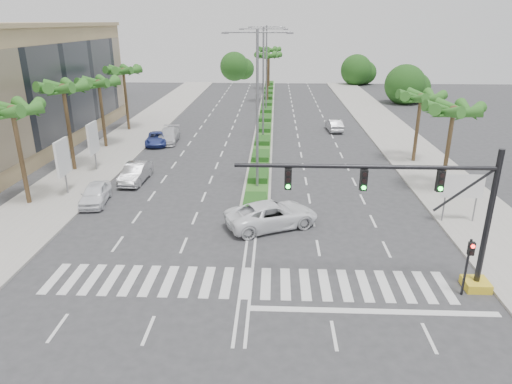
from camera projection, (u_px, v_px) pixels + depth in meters
ground at (246, 283)px, 23.31m from camera, size 160.00×160.00×0.00m
footpath_right at (427, 168)px, 41.38m from camera, size 6.00×120.00×0.15m
footpath_left at (98, 163)px, 42.59m from camera, size 6.00×120.00×0.15m
median at (266, 114)px, 65.35m from camera, size 2.20×75.00×0.20m
median_grass at (266, 113)px, 65.31m from camera, size 1.80×75.00×0.04m
building at (8, 89)px, 46.55m from camera, size 12.00×36.00×12.00m
signal_gantry at (440, 225)px, 21.72m from camera, size 12.60×1.20×7.20m
pedestrian_signal at (469, 258)px, 21.53m from camera, size 0.28×0.36×3.00m
direction_sign at (463, 188)px, 29.38m from camera, size 2.70×0.11×3.40m
billboard_near at (63, 158)px, 34.06m from camera, size 0.18×2.10×4.35m
billboard_far at (93, 138)px, 39.68m from camera, size 0.18×2.10×4.35m
palm_left_near at (13, 113)px, 30.96m from camera, size 4.57×4.68×7.55m
palm_left_mid at (63, 90)px, 38.31m from camera, size 4.57×4.68×7.95m
palm_left_far at (99, 85)px, 45.99m from camera, size 4.57×4.68×7.35m
palm_left_end at (123, 73)px, 53.34m from camera, size 4.57×4.68×7.75m
palm_right_near at (453, 113)px, 33.64m from camera, size 4.57×4.68×7.05m
palm_right_far at (421, 99)px, 41.22m from camera, size 4.57×4.68×6.75m
palm_median_a at (268, 57)px, 72.22m from camera, size 4.57×4.68×8.05m
palm_median_b at (269, 51)px, 86.24m from camera, size 4.57×4.68×8.05m
streetlight_near at (257, 103)px, 34.00m from camera, size 5.10×0.25×12.00m
streetlight_mid at (263, 78)px, 48.96m from camera, size 5.10×0.25×12.00m
streetlight_far at (266, 65)px, 63.93m from camera, size 5.10×0.25×12.00m
car_parked_a at (95, 194)px, 33.26m from camera, size 2.28×4.50×1.47m
car_parked_b at (135, 173)px, 37.70m from camera, size 1.80×4.75×1.55m
car_parked_c at (157, 139)px, 49.17m from camera, size 2.82×5.01×1.32m
car_parked_d at (168, 136)px, 50.01m from camera, size 2.36×5.26×1.50m
car_crossing at (272, 215)px, 29.41m from camera, size 6.65×5.05×1.68m
car_right at (334, 125)px, 55.20m from camera, size 1.86×4.47×1.44m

